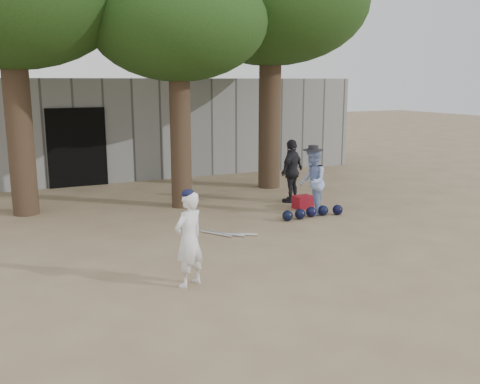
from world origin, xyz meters
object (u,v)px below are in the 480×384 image
boy_player (189,239)px  spectator_blue (312,182)px  spectator_dark (292,171)px  red_bag (303,202)px

boy_player → spectator_blue: 4.83m
spectator_dark → spectator_blue: bearing=49.4°
spectator_blue → spectator_dark: 1.30m
spectator_blue → red_bag: size_ratio=3.52×
boy_player → red_bag: bearing=-165.3°
spectator_dark → boy_player: bearing=14.6°
boy_player → spectator_dark: 5.84m
spectator_dark → red_bag: size_ratio=3.68×
spectator_blue → spectator_dark: bearing=-159.8°
boy_player → spectator_blue: size_ratio=0.94×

